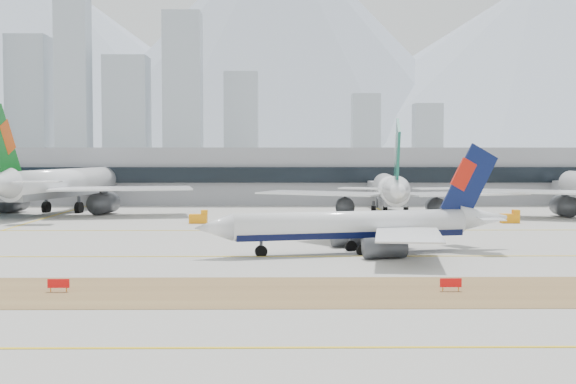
{
  "coord_description": "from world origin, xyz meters",
  "views": [
    {
      "loc": [
        2.19,
        -112.35,
        14.33
      ],
      "look_at": [
        3.62,
        18.0,
        7.5
      ],
      "focal_mm": 50.0,
      "sensor_mm": 36.0,
      "label": 1
    }
  ],
  "objects_px": {
    "widebody_cathay": "(390,191)",
    "terminal": "(272,174)",
    "taxiing_airliner": "(362,226)",
    "widebody_eva": "(60,185)"
  },
  "relations": [
    {
      "from": "widebody_cathay",
      "to": "terminal",
      "type": "xyz_separation_m",
      "value": [
        -26.22,
        54.29,
        2.02
      ]
    },
    {
      "from": "taxiing_airliner",
      "to": "widebody_eva",
      "type": "distance_m",
      "value": 94.23
    },
    {
      "from": "widebody_eva",
      "to": "widebody_cathay",
      "type": "bearing_deg",
      "value": -85.13
    },
    {
      "from": "widebody_eva",
      "to": "terminal",
      "type": "relative_size",
      "value": 0.23
    },
    {
      "from": "widebody_cathay",
      "to": "terminal",
      "type": "bearing_deg",
      "value": 30.01
    },
    {
      "from": "widebody_eva",
      "to": "taxiing_airliner",
      "type": "bearing_deg",
      "value": -126.94
    },
    {
      "from": "taxiing_airliner",
      "to": "terminal",
      "type": "bearing_deg",
      "value": -97.55
    },
    {
      "from": "widebody_eva",
      "to": "widebody_cathay",
      "type": "height_order",
      "value": "widebody_eva"
    },
    {
      "from": "terminal",
      "to": "taxiing_airliner",
      "type": "bearing_deg",
      "value": -83.26
    },
    {
      "from": "widebody_cathay",
      "to": "taxiing_airliner",
      "type": "bearing_deg",
      "value": 172.77
    }
  ]
}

